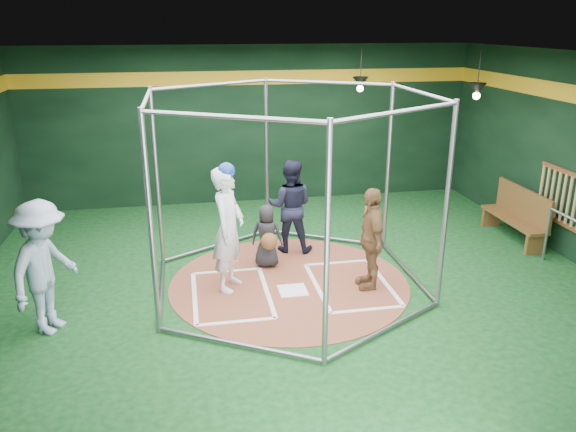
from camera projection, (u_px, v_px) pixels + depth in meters
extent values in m
cube|color=#0B3412|center=(289.00, 284.00, 8.96)|extent=(10.00, 9.00, 0.02)
cube|color=black|center=(289.00, 56.00, 7.81)|extent=(10.00, 9.00, 0.02)
cube|color=black|center=(252.00, 126.00, 12.57)|extent=(10.00, 0.10, 3.50)
cube|color=black|center=(400.00, 331.00, 4.20)|extent=(10.00, 0.10, 3.50)
cube|color=gold|center=(251.00, 78.00, 12.20)|extent=(10.00, 0.01, 0.30)
cylinder|color=brown|center=(289.00, 283.00, 8.96)|extent=(3.80, 3.80, 0.01)
cube|color=white|center=(293.00, 290.00, 8.67)|extent=(0.43, 0.43, 0.01)
cube|color=white|center=(227.00, 271.00, 9.35)|extent=(1.10, 0.07, 0.01)
cube|color=white|center=(237.00, 322.00, 7.77)|extent=(1.10, 0.07, 0.01)
cube|color=white|center=(195.00, 297.00, 8.46)|extent=(0.07, 1.70, 0.01)
cube|color=white|center=(267.00, 291.00, 8.65)|extent=(0.07, 1.70, 0.01)
cube|color=white|center=(337.00, 263.00, 9.67)|extent=(1.10, 0.07, 0.01)
cube|color=white|center=(368.00, 310.00, 8.09)|extent=(1.10, 0.07, 0.01)
cube|color=white|center=(317.00, 287.00, 8.79)|extent=(0.07, 1.70, 0.01)
cube|color=white|center=(384.00, 281.00, 8.98)|extent=(0.07, 1.70, 0.01)
cylinder|color=gray|center=(388.00, 169.00, 9.88)|extent=(0.07, 0.07, 3.00)
cylinder|color=gray|center=(267.00, 159.00, 10.60)|extent=(0.07, 0.07, 3.00)
cylinder|color=gray|center=(157.00, 180.00, 9.19)|extent=(0.07, 0.07, 3.00)
cylinder|color=gray|center=(151.00, 227.00, 7.05)|extent=(0.07, 0.07, 3.00)
cylinder|color=gray|center=(327.00, 251.00, 6.33)|extent=(0.07, 0.07, 3.00)
cylinder|color=gray|center=(446.00, 209.00, 7.74)|extent=(0.07, 0.07, 3.00)
cylinder|color=gray|center=(327.00, 82.00, 9.77)|extent=(2.02, 1.20, 0.06)
cylinder|color=gray|center=(324.00, 237.00, 10.72)|extent=(2.02, 1.20, 0.06)
cylinder|color=gray|center=(212.00, 85.00, 9.42)|extent=(2.02, 1.20, 0.06)
cylinder|color=gray|center=(219.00, 245.00, 10.37)|extent=(2.02, 1.20, 0.06)
cylinder|color=gray|center=(146.00, 99.00, 7.65)|extent=(0.06, 2.30, 0.06)
cylinder|color=gray|center=(162.00, 291.00, 8.60)|extent=(0.06, 2.30, 0.06)
cylinder|color=gray|center=(230.00, 117.00, 6.22)|extent=(2.02, 1.20, 0.06)
cylinder|color=gray|center=(238.00, 344.00, 7.17)|extent=(2.02, 1.20, 0.06)
cylinder|color=gray|center=(400.00, 112.00, 6.56)|extent=(2.02, 1.20, 0.06)
cylinder|color=gray|center=(386.00, 329.00, 7.51)|extent=(2.02, 1.20, 0.06)
cylinder|color=gray|center=(421.00, 93.00, 8.34)|extent=(0.06, 2.30, 0.06)
cylinder|color=gray|center=(407.00, 271.00, 9.29)|extent=(0.06, 2.30, 0.06)
cube|color=brown|center=(565.00, 172.00, 9.69)|extent=(0.05, 1.25, 0.08)
cube|color=brown|center=(557.00, 220.00, 9.99)|extent=(0.05, 1.25, 0.08)
cylinder|color=tan|center=(575.00, 203.00, 9.47)|extent=(0.06, 0.06, 0.85)
cylinder|color=tan|center=(569.00, 200.00, 9.62)|extent=(0.06, 0.06, 0.85)
cylinder|color=tan|center=(563.00, 198.00, 9.76)|extent=(0.06, 0.06, 0.85)
cylinder|color=tan|center=(557.00, 195.00, 9.91)|extent=(0.06, 0.06, 0.85)
cylinder|color=tan|center=(552.00, 193.00, 10.06)|extent=(0.06, 0.06, 0.85)
cylinder|color=tan|center=(547.00, 190.00, 10.20)|extent=(0.06, 0.06, 0.85)
cylinder|color=tan|center=(541.00, 188.00, 10.35)|extent=(0.06, 0.06, 0.85)
cone|color=black|center=(360.00, 82.00, 11.78)|extent=(0.34, 0.34, 0.22)
sphere|color=#FFD899|center=(360.00, 88.00, 11.83)|extent=(0.14, 0.14, 0.14)
cylinder|color=black|center=(361.00, 65.00, 11.67)|extent=(0.02, 0.02, 0.70)
cone|color=black|center=(477.00, 89.00, 10.61)|extent=(0.34, 0.34, 0.22)
sphere|color=#FFD899|center=(476.00, 96.00, 10.65)|extent=(0.14, 0.14, 0.14)
cylinder|color=black|center=(479.00, 70.00, 10.49)|extent=(0.02, 0.02, 0.70)
imported|color=silver|center=(228.00, 229.00, 8.48)|extent=(0.71, 0.83, 1.93)
sphere|color=navy|center=(226.00, 171.00, 8.19)|extent=(0.26, 0.26, 0.26)
imported|color=#9F7244|center=(371.00, 238.00, 8.58)|extent=(0.45, 0.96, 1.60)
imported|color=black|center=(267.00, 236.00, 9.41)|extent=(0.61, 0.49, 1.08)
sphere|color=brown|center=(269.00, 241.00, 9.18)|extent=(0.28, 0.28, 0.28)
imported|color=black|center=(290.00, 206.00, 9.97)|extent=(0.96, 0.84, 1.67)
imported|color=#91A5BF|center=(44.00, 268.00, 7.31)|extent=(1.10, 1.36, 1.83)
cube|color=brown|center=(513.00, 219.00, 10.65)|extent=(0.40, 1.71, 0.06)
cube|color=brown|center=(523.00, 203.00, 10.58)|extent=(0.06, 1.71, 0.57)
cube|color=brown|center=(536.00, 244.00, 10.01)|extent=(0.38, 0.08, 0.38)
cube|color=brown|center=(491.00, 217.00, 11.43)|extent=(0.38, 0.08, 0.38)
cylinder|color=gray|center=(547.00, 234.00, 9.68)|extent=(0.05, 0.05, 0.97)
cylinder|color=gray|center=(572.00, 219.00, 9.03)|extent=(0.05, 1.08, 0.05)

